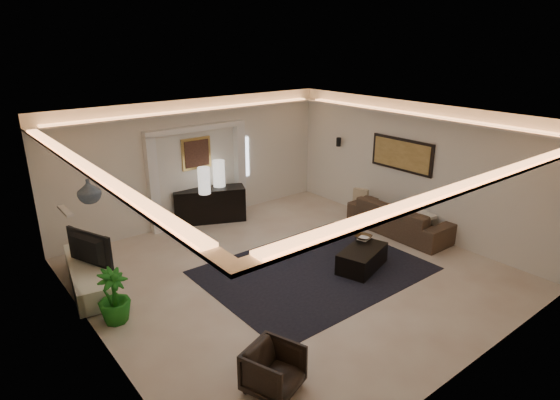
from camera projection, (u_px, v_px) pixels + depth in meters
floor at (291, 273)px, 8.75m from camera, size 7.00×7.00×0.00m
ceiling at (293, 119)px, 7.78m from camera, size 7.00×7.00×0.00m
wall_back at (196, 162)px, 10.85m from camera, size 7.00×0.00×7.00m
wall_front at (475, 275)px, 5.68m from camera, size 7.00×0.00×7.00m
wall_left at (92, 255)px, 6.21m from camera, size 0.00×7.00×7.00m
wall_right at (413, 168)px, 10.32m from camera, size 0.00×7.00×7.00m
cove_soffit at (293, 136)px, 7.88m from camera, size 7.00×7.00×0.04m
daylight_slit at (245, 157)px, 11.66m from camera, size 0.25×0.03×1.00m
area_rug at (314, 270)px, 8.83m from camera, size 4.00×3.00×0.01m
pilaster_left at (153, 186)px, 10.22m from camera, size 0.22×0.20×2.20m
pilaster_right at (240, 169)px, 11.57m from camera, size 0.22×0.20×2.20m
alcove_header at (196, 128)px, 10.51m from camera, size 2.52×0.20×0.12m
painting_frame at (196, 153)px, 10.76m from camera, size 0.74×0.04×0.74m
painting_canvas at (197, 154)px, 10.74m from camera, size 0.62×0.02×0.62m
art_panel_frame at (402, 155)px, 10.44m from camera, size 0.04×1.64×0.74m
art_panel_gold at (401, 155)px, 10.43m from camera, size 0.02×1.50×0.62m
wall_sconce at (339, 142)px, 11.80m from camera, size 0.12×0.12×0.22m
wall_niche at (65, 211)px, 7.21m from camera, size 0.10×0.55×0.04m
console at (210, 205)px, 11.10m from camera, size 1.74×1.16×0.84m
lamp_left at (204, 182)px, 10.53m from camera, size 0.35×0.35×0.61m
lamp_right at (219, 175)px, 11.05m from camera, size 0.31×0.31×0.63m
media_ledge at (87, 275)px, 8.21m from camera, size 0.89×2.21×0.40m
tv at (84, 249)px, 7.98m from camera, size 1.04×0.52×0.61m
figurine at (77, 245)px, 8.39m from camera, size 0.14×0.14×0.37m
ginger_jar at (89, 191)px, 7.45m from camera, size 0.45×0.45×0.39m
plant at (114, 297)px, 7.12m from camera, size 0.66×0.66×0.88m
sofa at (400, 218)px, 10.45m from camera, size 2.41×0.97×0.70m
throw_blanket at (419, 216)px, 10.02m from camera, size 0.65×0.57×0.06m
throw_pillow at (361, 196)px, 11.27m from camera, size 0.24×0.38×0.36m
coffee_table at (362, 258)px, 8.86m from camera, size 1.22×0.90×0.41m
bowl at (363, 237)px, 9.20m from camera, size 0.39×0.39×0.08m
magazine at (364, 238)px, 9.23m from camera, size 0.32×0.26×0.03m
armchair at (273, 370)px, 5.76m from camera, size 0.82×0.83×0.59m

